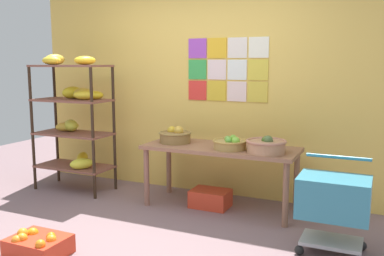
# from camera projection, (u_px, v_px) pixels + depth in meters

# --- Properties ---
(ground) EXTENTS (9.37, 9.37, 0.00)m
(ground) POSITION_uv_depth(u_px,v_px,m) (126.00, 242.00, 3.76)
(ground) COLOR slate
(back_wall_with_art) EXTENTS (4.57, 0.07, 2.68)m
(back_wall_with_art) POSITION_uv_depth(u_px,v_px,m) (203.00, 82.00, 5.10)
(back_wall_with_art) COLOR #E6BF55
(back_wall_with_art) RESTS_ON ground
(banana_shelf_unit) EXTENTS (0.96, 0.55, 1.68)m
(banana_shelf_unit) POSITION_uv_depth(u_px,v_px,m) (74.00, 111.00, 5.22)
(banana_shelf_unit) COLOR black
(banana_shelf_unit) RESTS_ON ground
(display_table) EXTENTS (1.66, 0.65, 0.68)m
(display_table) POSITION_uv_depth(u_px,v_px,m) (220.00, 154.00, 4.58)
(display_table) COLOR #8F6147
(display_table) RESTS_ON ground
(fruit_basket_back_right) EXTENTS (0.37, 0.37, 0.19)m
(fruit_basket_back_right) POSITION_uv_depth(u_px,v_px,m) (175.00, 136.00, 4.78)
(fruit_basket_back_right) COLOR olive
(fruit_basket_back_right) RESTS_ON display_table
(fruit_basket_centre) EXTENTS (0.36, 0.36, 0.15)m
(fruit_basket_centre) POSITION_uv_depth(u_px,v_px,m) (230.00, 144.00, 4.41)
(fruit_basket_centre) COLOR #A88848
(fruit_basket_centre) RESTS_ON display_table
(fruit_basket_right) EXTENTS (0.40, 0.40, 0.18)m
(fruit_basket_right) POSITION_uv_depth(u_px,v_px,m) (266.00, 145.00, 4.22)
(fruit_basket_right) COLOR tan
(fruit_basket_right) RESTS_ON display_table
(produce_crate_under_table) EXTENTS (0.42, 0.30, 0.19)m
(produce_crate_under_table) POSITION_uv_depth(u_px,v_px,m) (210.00, 198.00, 4.68)
(produce_crate_under_table) COLOR red
(produce_crate_under_table) RESTS_ON ground
(orange_crate_foreground) EXTENTS (0.46, 0.36, 0.22)m
(orange_crate_foreground) POSITION_uv_depth(u_px,v_px,m) (37.00, 245.00, 3.48)
(orange_crate_foreground) COLOR red
(orange_crate_foreground) RESTS_ON ground
(shopping_cart) EXTENTS (0.57, 0.45, 0.78)m
(shopping_cart) POSITION_uv_depth(u_px,v_px,m) (333.00, 200.00, 3.49)
(shopping_cart) COLOR black
(shopping_cart) RESTS_ON ground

